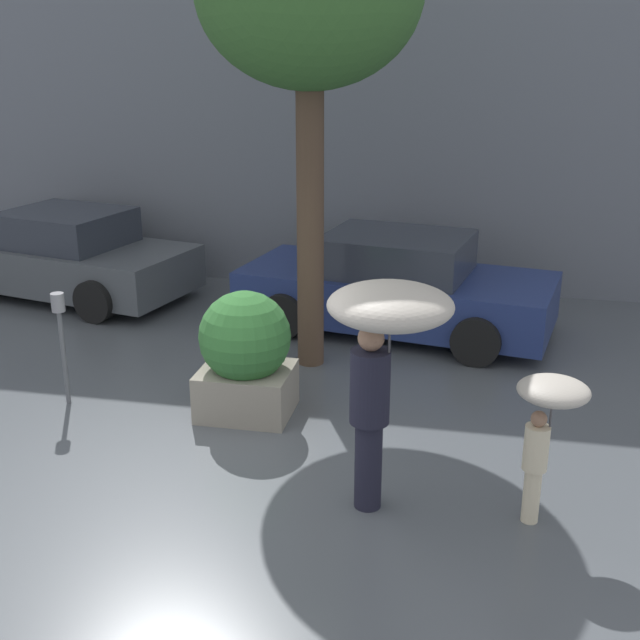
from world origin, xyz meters
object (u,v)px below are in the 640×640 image
object	(u,v)px
parked_car_far	(69,257)
person_adult	(384,336)
person_child	(547,414)
parked_car_near	(396,287)
planter_box	(245,354)
parking_meter	(60,325)

from	to	relation	value
parked_car_far	person_adult	bearing A→B (deg)	-119.64
person_child	parked_car_near	world-z (taller)	parked_car_near
planter_box	parked_car_far	bearing A→B (deg)	137.86
parked_car_far	parking_meter	bearing A→B (deg)	-139.69
person_child	person_adult	bearing A→B (deg)	173.87
person_child	parked_car_near	xyz separation A→B (m)	(-1.69, 4.45, -0.36)
person_adult	parking_meter	distance (m)	3.94
planter_box	parking_meter	world-z (taller)	planter_box
planter_box	person_child	size ratio (longest dim) A/B	1.06
person_adult	parked_car_far	size ratio (longest dim) A/B	0.48
person_adult	parking_meter	xyz separation A→B (m)	(-3.62, 1.39, -0.65)
parked_car_near	parked_car_far	distance (m)	5.17
person_adult	parked_car_far	bearing A→B (deg)	143.96
parked_car_near	planter_box	bearing A→B (deg)	167.46
planter_box	person_child	xyz separation A→B (m)	(2.93, -1.49, 0.30)
person_adult	parking_meter	world-z (taller)	person_adult
planter_box	parked_car_near	bearing A→B (deg)	67.19
person_adult	parked_car_near	xyz separation A→B (m)	(-0.39, 4.51, -0.95)
parked_car_far	planter_box	bearing A→B (deg)	-119.19
person_adult	parked_car_far	distance (m)	7.57
planter_box	person_adult	world-z (taller)	person_adult
person_child	parked_car_far	bearing A→B (deg)	134.68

